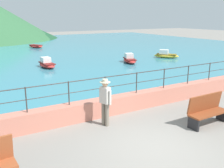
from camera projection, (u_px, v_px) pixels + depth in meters
ground_plane at (156, 148)px, 7.88m from camera, size 120.00×120.00×0.00m
promenade_wall at (105, 107)px, 10.46m from camera, size 20.00×0.56×0.70m
railing at (105, 84)px, 10.21m from camera, size 18.44×0.04×0.90m
lake_water at (9, 51)px, 29.41m from camera, size 64.00×44.32×0.06m
bench_far at (207, 110)px, 9.49m from camera, size 1.71×0.58×1.13m
person_walking at (105, 100)px, 9.28m from camera, size 0.38×0.55×1.75m
boat_2 at (129, 59)px, 21.99m from camera, size 1.62×2.47×0.76m
boat_3 at (166, 55)px, 24.51m from camera, size 2.19×2.33×0.76m
boat_4 at (47, 64)px, 19.95m from camera, size 1.02×2.34×0.76m
boat_6 at (36, 46)px, 32.37m from camera, size 1.76×2.47×0.36m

